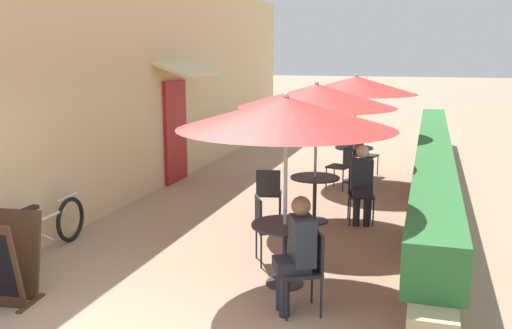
{
  "coord_description": "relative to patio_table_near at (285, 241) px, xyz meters",
  "views": [
    {
      "loc": [
        2.61,
        -4.27,
        2.68
      ],
      "look_at": [
        0.15,
        3.84,
        1.0
      ],
      "focal_mm": 40.0,
      "sensor_mm": 36.0,
      "label": 1
    }
  ],
  "objects": [
    {
      "name": "menu_board",
      "position": [
        -2.73,
        -1.36,
        -0.06
      ],
      "size": [
        0.6,
        0.69,
        0.97
      ],
      "rotation": [
        0.0,
        0.0,
        0.12
      ],
      "color": "#422819",
      "rests_on": "ground_plane"
    },
    {
      "name": "patio_table_near",
      "position": [
        0.0,
        0.0,
        0.0
      ],
      "size": [
        0.78,
        0.78,
        0.74
      ],
      "color": "#28282D",
      "rests_on": "ground_plane"
    },
    {
      "name": "planter_hedge",
      "position": [
        1.64,
        5.22,
        0.0
      ],
      "size": [
        0.6,
        13.33,
        1.01
      ],
      "color": "tan",
      "rests_on": "ground_plane"
    },
    {
      "name": "seated_patron_mid_left",
      "position": [
        0.57,
        2.7,
        0.15
      ],
      "size": [
        0.4,
        0.46,
        1.25
      ],
      "rotation": [
        0.0,
        0.0,
        3.35
      ],
      "color": "#23232D",
      "rests_on": "ground_plane"
    },
    {
      "name": "seated_patron_near_right",
      "position": [
        0.29,
        -0.67,
        0.15
      ],
      "size": [
        0.5,
        0.46,
        1.25
      ],
      "rotation": [
        0.0,
        0.0,
        8.32
      ],
      "color": "#23232D",
      "rests_on": "ground_plane"
    },
    {
      "name": "coffee_cup_far",
      "position": [
        0.06,
        5.5,
        0.25
      ],
      "size": [
        0.07,
        0.07,
        0.09
      ],
      "color": "white",
      "rests_on": "patio_table_far"
    },
    {
      "name": "cafe_chair_mid_left",
      "position": [
        0.54,
        2.8,
        -0.02
      ],
      "size": [
        0.47,
        0.47,
        0.87
      ],
      "rotation": [
        0.0,
        0.0,
        3.35
      ],
      "color": "#232328",
      "rests_on": "ground_plane"
    },
    {
      "name": "patio_umbrella_mid",
      "position": [
        -0.16,
        2.58,
        1.48
      ],
      "size": [
        2.46,
        2.46,
        2.24
      ],
      "color": "#B7B7BC",
      "rests_on": "ground_plane"
    },
    {
      "name": "patio_table_mid",
      "position": [
        -0.16,
        2.58,
        0.0
      ],
      "size": [
        0.78,
        0.78,
        0.74
      ],
      "color": "#28282D",
      "rests_on": "ground_plane"
    },
    {
      "name": "bicycle_leaning",
      "position": [
        -3.31,
        0.07,
        -0.2
      ],
      "size": [
        0.11,
        1.73,
        0.74
      ],
      "rotation": [
        0.0,
        0.0,
        0.02
      ],
      "color": "black",
      "rests_on": "ground_plane"
    },
    {
      "name": "cafe_facade_wall",
      "position": [
        -3.65,
        5.18,
        1.55
      ],
      "size": [
        0.98,
        14.33,
        4.2
      ],
      "color": "#D6B784",
      "rests_on": "ground_plane"
    },
    {
      "name": "cafe_chair_far_left",
      "position": [
        -0.06,
        4.9,
        -0.02
      ],
      "size": [
        0.5,
        0.5,
        0.87
      ],
      "rotation": [
        0.0,
        0.0,
        7.57
      ],
      "color": "#232328",
      "rests_on": "ground_plane"
    },
    {
      "name": "cafe_chair_mid_right",
      "position": [
        -0.86,
        2.36,
        -0.02
      ],
      "size": [
        0.47,
        0.47,
        0.87
      ],
      "rotation": [
        0.0,
        0.0,
        6.49
      ],
      "color": "#232328",
      "rests_on": "ground_plane"
    },
    {
      "name": "patio_umbrella_far",
      "position": [
        0.07,
        5.62,
        1.48
      ],
      "size": [
        2.46,
        2.46,
        2.24
      ],
      "color": "#B7B7BC",
      "rests_on": "ground_plane"
    },
    {
      "name": "cafe_chair_near_left",
      "position": [
        -0.39,
        0.62,
        -0.02
      ],
      "size": [
        0.54,
        0.54,
        0.87
      ],
      "rotation": [
        0.0,
        0.0,
        5.17
      ],
      "color": "#232328",
      "rests_on": "ground_plane"
    },
    {
      "name": "cafe_chair_far_right",
      "position": [
        0.2,
        6.35,
        -0.02
      ],
      "size": [
        0.5,
        0.5,
        0.87
      ],
      "rotation": [
        0.0,
        0.0,
        10.71
      ],
      "color": "#232328",
      "rests_on": "ground_plane"
    },
    {
      "name": "cafe_chair_near_right",
      "position": [
        0.39,
        -0.62,
        -0.02
      ],
      "size": [
        0.54,
        0.54,
        0.87
      ],
      "rotation": [
        0.0,
        0.0,
        8.32
      ],
      "color": "#232328",
      "rests_on": "ground_plane"
    },
    {
      "name": "patio_umbrella_near",
      "position": [
        -0.0,
        0.0,
        1.48
      ],
      "size": [
        2.46,
        2.46,
        2.24
      ],
      "color": "#B7B7BC",
      "rests_on": "ground_plane"
    },
    {
      "name": "patio_table_far",
      "position": [
        0.07,
        5.62,
        0.0
      ],
      "size": [
        0.78,
        0.78,
        0.74
      ],
      "color": "#28282D",
      "rests_on": "ground_plane"
    }
  ]
}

